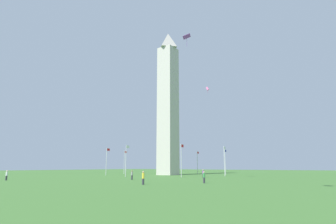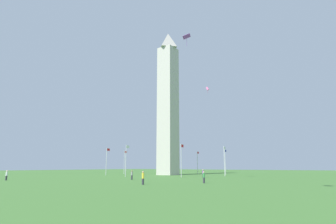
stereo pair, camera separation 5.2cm
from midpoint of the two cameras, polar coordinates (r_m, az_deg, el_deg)
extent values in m
plane|color=#3D6B2D|center=(78.74, -0.02, -13.09)|extent=(260.00, 260.00, 0.00)
cube|color=#B7B2A8|center=(80.45, -0.02, 0.62)|extent=(4.77, 4.77, 38.14)
pyramid|color=#A5A097|center=(87.55, -0.02, 14.63)|extent=(4.77, 4.77, 5.20)
cylinder|color=silver|center=(93.32, 6.18, -10.47)|extent=(0.14, 0.14, 7.43)
cube|color=red|center=(93.90, 6.30, -8.48)|extent=(1.00, 0.03, 0.64)
cylinder|color=silver|center=(95.72, -1.82, -10.55)|extent=(0.14, 0.14, 7.43)
cube|color=red|center=(96.26, -1.60, -8.61)|extent=(1.00, 0.03, 0.64)
cylinder|color=silver|center=(89.73, -9.20, -10.36)|extent=(0.14, 0.14, 7.43)
cube|color=red|center=(90.23, -8.89, -8.30)|extent=(1.00, 0.03, 0.64)
cylinder|color=silver|center=(77.64, -12.84, -10.10)|extent=(0.14, 0.14, 7.43)
cube|color=red|center=(78.13, -12.43, -7.72)|extent=(1.00, 0.03, 0.64)
cylinder|color=silver|center=(65.39, -8.87, -10.06)|extent=(0.14, 0.14, 7.43)
cube|color=white|center=(65.94, -8.45, -7.24)|extent=(1.00, 0.03, 0.64)
cylinder|color=silver|center=(61.83, 2.76, -10.11)|extent=(0.14, 0.14, 7.43)
cube|color=red|center=(62.45, 3.00, -7.12)|extent=(1.00, 0.03, 0.64)
cylinder|color=silver|center=(70.23, 11.73, -10.04)|extent=(0.14, 0.14, 7.43)
cube|color=white|center=(70.87, 11.80, -7.40)|extent=(1.00, 0.03, 0.64)
cylinder|color=silver|center=(83.41, 11.90, -10.20)|extent=(0.14, 0.14, 7.43)
cube|color=#1E2D99|center=(84.03, 11.96, -7.98)|extent=(1.00, 0.03, 0.64)
cylinder|color=#2D2D38|center=(59.05, 7.38, -13.19)|extent=(0.29, 0.29, 0.80)
cylinder|color=purple|center=(59.03, 7.36, -12.45)|extent=(0.32, 0.32, 0.72)
sphere|color=tan|center=(59.02, 7.35, -11.98)|extent=(0.24, 0.24, 0.24)
cylinder|color=#2D2D38|center=(40.93, 7.55, -14.04)|extent=(0.29, 0.29, 0.80)
cylinder|color=#388C47|center=(40.91, 7.53, -13.05)|extent=(0.32, 0.32, 0.62)
sphere|color=beige|center=(40.90, 7.51, -12.44)|extent=(0.24, 0.24, 0.24)
cylinder|color=#2D2D38|center=(37.41, -5.29, -14.35)|extent=(0.29, 0.29, 0.80)
cylinder|color=yellow|center=(37.38, -5.27, -13.19)|extent=(0.32, 0.32, 0.72)
sphere|color=tan|center=(37.37, -5.25, -12.45)|extent=(0.24, 0.24, 0.24)
cylinder|color=#2D2D38|center=(56.11, -30.86, -11.82)|extent=(0.29, 0.29, 0.80)
cylinder|color=white|center=(56.08, -30.78, -11.05)|extent=(0.32, 0.32, 0.71)
sphere|color=beige|center=(56.08, -30.73, -10.57)|extent=(0.24, 0.24, 0.24)
cylinder|color=#2D2D38|center=(50.95, -7.63, -13.49)|extent=(0.29, 0.29, 0.80)
cylinder|color=gray|center=(50.93, -7.61, -12.68)|extent=(0.32, 0.32, 0.64)
sphere|color=#936B4C|center=(50.92, -7.59, -12.19)|extent=(0.24, 0.24, 0.24)
cube|color=purple|center=(55.12, 3.92, 15.54)|extent=(1.93, 1.89, 0.51)
cylinder|color=#67278E|center=(54.59, 3.94, 14.42)|extent=(0.04, 0.04, 1.79)
cube|color=pink|center=(76.03, 8.27, 4.89)|extent=(0.62, 0.89, 1.01)
cylinder|color=#A44A79|center=(75.81, 8.29, 4.32)|extent=(0.04, 0.04, 1.18)
camera|label=1|loc=(0.03, -90.02, 0.00)|focal=29.02mm
camera|label=2|loc=(0.03, 89.98, 0.00)|focal=29.02mm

